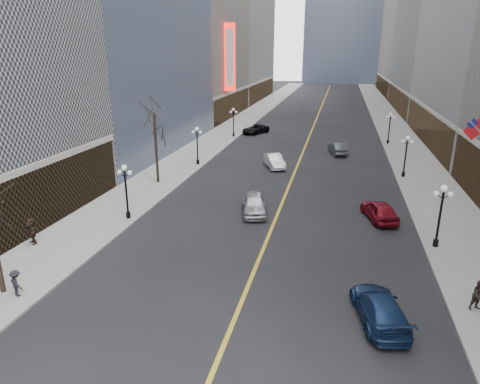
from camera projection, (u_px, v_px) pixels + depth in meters
The scene contains 21 objects.
sidewalk_east at pixel (400, 139), 66.68m from camera, with size 6.00×230.00×0.15m, color gray.
sidewalk_west at pixel (227, 132), 72.70m from camera, with size 6.00×230.00×0.15m, color gray.
lane_line at pixel (314, 126), 78.95m from camera, with size 0.25×200.00×0.02m, color gold.
streetlamp_east_1 at pixel (441, 210), 29.29m from camera, with size 1.26×0.44×4.52m.
streetlamp_east_2 at pixel (406, 152), 45.92m from camera, with size 1.26×0.44×4.52m.
streetlamp_east_3 at pixel (390, 125), 62.56m from camera, with size 1.26×0.44×4.52m.
streetlamp_west_1 at pixel (126, 186), 34.36m from camera, with size 1.26×0.44×4.52m.
streetlamp_west_2 at pixel (197, 142), 51.00m from camera, with size 1.26×0.44×4.52m.
streetlamp_west_3 at pixel (233, 119), 67.63m from camera, with size 1.26×0.44×4.52m.
flag_5 at pixel (479, 130), 33.62m from camera, with size 2.87×0.12×2.87m.
theatre_marquee at pixel (230, 58), 78.58m from camera, with size 2.00×0.55×12.00m.
tree_west_far at pixel (155, 124), 42.92m from camera, with size 3.60×3.60×7.92m.
car_nb_near at pixel (254, 204), 36.40m from camera, with size 1.97×4.91×1.67m, color #B2B6BB.
car_nb_mid at pixel (274, 161), 50.79m from camera, with size 1.65×4.73×1.56m, color silver.
car_nb_far at pixel (256, 129), 71.45m from camera, with size 2.47×5.35×1.49m, color black.
car_sb_near at pixel (380, 308), 21.85m from camera, with size 2.12×5.23×1.52m, color navy.
car_sb_mid at pixel (379, 210), 35.03m from camera, with size 1.93×4.80×1.64m, color maroon.
car_sb_far at pixel (338, 148), 57.28m from camera, with size 1.65×4.72×1.55m, color #44494B.
ped_east_walk at pixel (479, 295), 22.53m from camera, with size 0.83×0.45×1.70m, color black.
ped_west_walk at pixel (16, 283), 23.82m from camera, with size 1.02×0.42×1.58m, color black.
ped_west_far at pixel (32, 231), 30.33m from camera, with size 1.75×0.50×1.89m, color black.
Camera 1 is at (4.58, 0.18, 13.29)m, focal length 32.00 mm.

